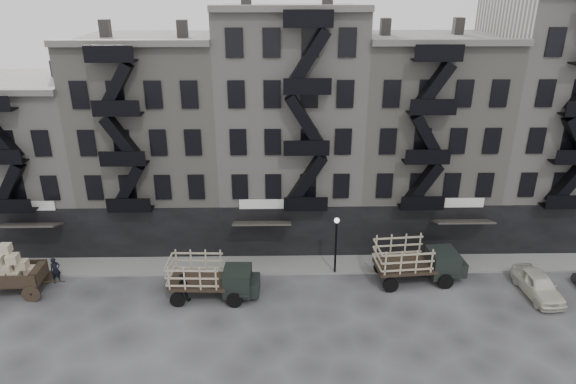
{
  "coord_description": "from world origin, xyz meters",
  "views": [
    {
      "loc": [
        -0.77,
        -27.79,
        19.03
      ],
      "look_at": [
        -0.2,
        4.0,
        5.58
      ],
      "focal_mm": 32.0,
      "sensor_mm": 36.0,
      "label": 1
    }
  ],
  "objects_px": {
    "wagon": "(9,267)",
    "car_east": "(538,285)",
    "pedestrian_west": "(55,270)",
    "pedestrian_mid": "(183,287)",
    "stake_truck_west": "(211,275)",
    "stake_truck_east": "(418,258)"
  },
  "relations": [
    {
      "from": "wagon",
      "to": "car_east",
      "type": "bearing_deg",
      "value": -2.83
    },
    {
      "from": "pedestrian_west",
      "to": "pedestrian_mid",
      "type": "relative_size",
      "value": 0.95
    },
    {
      "from": "stake_truck_west",
      "to": "wagon",
      "type": "bearing_deg",
      "value": 179.21
    },
    {
      "from": "pedestrian_mid",
      "to": "wagon",
      "type": "bearing_deg",
      "value": -5.99
    },
    {
      "from": "stake_truck_east",
      "to": "car_east",
      "type": "height_order",
      "value": "stake_truck_east"
    },
    {
      "from": "stake_truck_west",
      "to": "stake_truck_east",
      "type": "height_order",
      "value": "stake_truck_east"
    },
    {
      "from": "stake_truck_east",
      "to": "pedestrian_mid",
      "type": "distance_m",
      "value": 15.43
    },
    {
      "from": "stake_truck_east",
      "to": "stake_truck_west",
      "type": "bearing_deg",
      "value": -178.03
    },
    {
      "from": "wagon",
      "to": "stake_truck_east",
      "type": "bearing_deg",
      "value": 0.72
    },
    {
      "from": "pedestrian_west",
      "to": "pedestrian_mid",
      "type": "height_order",
      "value": "pedestrian_mid"
    },
    {
      "from": "wagon",
      "to": "pedestrian_west",
      "type": "relative_size",
      "value": 2.28
    },
    {
      "from": "pedestrian_west",
      "to": "wagon",
      "type": "bearing_deg",
      "value": 166.1
    },
    {
      "from": "stake_truck_west",
      "to": "pedestrian_west",
      "type": "xyz_separation_m",
      "value": [
        -10.63,
        1.93,
        -0.72
      ]
    },
    {
      "from": "pedestrian_west",
      "to": "pedestrian_mid",
      "type": "distance_m",
      "value": 9.13
    },
    {
      "from": "wagon",
      "to": "car_east",
      "type": "height_order",
      "value": "wagon"
    },
    {
      "from": "pedestrian_mid",
      "to": "stake_truck_west",
      "type": "bearing_deg",
      "value": -170.72
    },
    {
      "from": "pedestrian_mid",
      "to": "stake_truck_east",
      "type": "bearing_deg",
      "value": -173.54
    },
    {
      "from": "stake_truck_east",
      "to": "pedestrian_mid",
      "type": "xyz_separation_m",
      "value": [
        -15.28,
        -1.99,
        -0.76
      ]
    },
    {
      "from": "wagon",
      "to": "stake_truck_west",
      "type": "height_order",
      "value": "wagon"
    },
    {
      "from": "car_east",
      "to": "pedestrian_west",
      "type": "bearing_deg",
      "value": 172.59
    },
    {
      "from": "wagon",
      "to": "car_east",
      "type": "distance_m",
      "value": 33.83
    },
    {
      "from": "stake_truck_east",
      "to": "car_east",
      "type": "distance_m",
      "value": 7.68
    }
  ]
}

